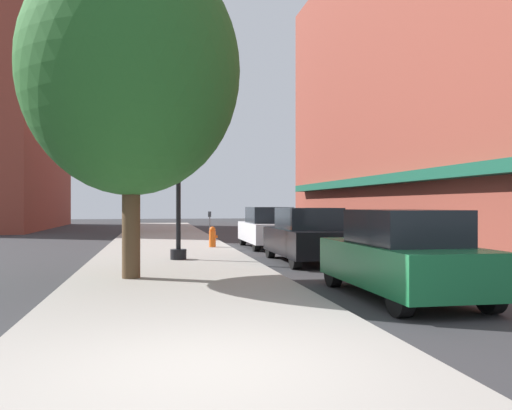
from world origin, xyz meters
TOP-DOWN VIEW (x-y plane):
  - ground_plane at (4.00, 18.00)m, footprint 90.00×90.00m
  - sidewalk_slab at (0.00, 19.00)m, footprint 4.80×50.00m
  - building_right_brick at (14.99, 22.00)m, footprint 6.80×40.00m
  - building_far_background at (-11.01, 37.00)m, footprint 6.80×18.00m
  - lamppost at (0.17, 10.86)m, footprint 0.48×0.48m
  - fire_hydrant at (1.67, 15.41)m, footprint 0.33×0.26m
  - parking_meter_near at (2.05, 20.30)m, footprint 0.14×0.09m
  - tree_near at (-1.79, 27.46)m, footprint 4.03×4.03m
  - tree_mid at (-1.04, 6.91)m, footprint 4.85×4.85m
  - car_green at (4.00, 3.96)m, footprint 1.80×4.30m
  - car_black at (4.00, 10.35)m, footprint 1.80×4.30m
  - car_white at (4.00, 16.04)m, footprint 1.80×4.30m

SIDE VIEW (x-z plane):
  - ground_plane at x=4.00m, z-range 0.00..0.00m
  - sidewalk_slab at x=0.00m, z-range 0.00..0.12m
  - fire_hydrant at x=1.67m, z-range 0.12..0.91m
  - car_green at x=4.00m, z-range -0.02..1.64m
  - car_black at x=4.00m, z-range -0.02..1.64m
  - car_white at x=4.00m, z-range -0.02..1.64m
  - parking_meter_near at x=2.05m, z-range 0.29..1.60m
  - lamppost at x=0.17m, z-range 0.25..6.15m
  - tree_mid at x=-1.04m, z-range 1.03..8.45m
  - tree_near at x=-1.79m, z-range 1.34..8.47m
  - building_far_background at x=-11.01m, z-range -0.02..15.84m
  - building_right_brick at x=14.99m, z-range -0.02..18.71m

